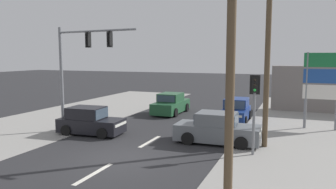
# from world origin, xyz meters

# --- Properties ---
(ground_plane) EXTENTS (140.00, 140.00, 0.00)m
(ground_plane) POSITION_xyz_m (0.00, 0.00, 0.00)
(ground_plane) COLOR #28282B
(lane_dash_near) EXTENTS (0.20, 2.40, 0.01)m
(lane_dash_near) POSITION_xyz_m (0.00, -2.00, 0.00)
(lane_dash_near) COLOR silver
(lane_dash_near) RESTS_ON ground
(lane_dash_mid) EXTENTS (0.20, 2.40, 0.01)m
(lane_dash_mid) POSITION_xyz_m (0.00, 3.00, 0.00)
(lane_dash_mid) COLOR silver
(lane_dash_mid) RESTS_ON ground
(lane_dash_far) EXTENTS (0.20, 2.40, 0.01)m
(lane_dash_far) POSITION_xyz_m (0.00, 8.00, 0.00)
(lane_dash_far) COLOR silver
(lane_dash_far) RESTS_ON ground
(kerb_left_verge) EXTENTS (8.00, 40.00, 0.02)m
(kerb_left_verge) POSITION_xyz_m (-8.50, 4.00, 0.01)
(kerb_left_verge) COLOR gray
(kerb_left_verge) RESTS_ON ground
(utility_pole_foreground_right) EXTENTS (3.78, 0.57, 8.71)m
(utility_pole_foreground_right) POSITION_xyz_m (5.02, -2.76, 4.71)
(utility_pole_foreground_right) COLOR brown
(utility_pole_foreground_right) RESTS_ON ground
(utility_pole_midground_right) EXTENTS (1.80, 0.26, 9.42)m
(utility_pole_midground_right) POSITION_xyz_m (5.57, 4.15, 4.95)
(utility_pole_midground_right) COLOR brown
(utility_pole_midground_right) RESTS_ON ground
(traffic_signal_mast) EXTENTS (5.26, 0.73, 6.00)m
(traffic_signal_mast) POSITION_xyz_m (-4.45, 3.18, 4.15)
(traffic_signal_mast) COLOR slate
(traffic_signal_mast) RESTS_ON ground
(pedestal_signal_right_kerb) EXTENTS (0.44, 0.30, 3.56)m
(pedestal_signal_right_kerb) POSITION_xyz_m (5.23, 2.57, 2.42)
(pedestal_signal_right_kerb) COLOR slate
(pedestal_signal_right_kerb) RESTS_ON ground
(shopping_plaza_sign) EXTENTS (2.10, 0.16, 4.60)m
(shopping_plaza_sign) POSITION_xyz_m (8.29, 9.32, 2.98)
(shopping_plaza_sign) COLOR slate
(shopping_plaza_sign) RESTS_ON ground
(sedan_oncoming_mid) EXTENTS (1.90, 4.24, 1.56)m
(sedan_oncoming_mid) POSITION_xyz_m (-2.02, 11.19, 0.70)
(sedan_oncoming_mid) COLOR #235633
(sedan_oncoming_mid) RESTS_ON ground
(sedan_crossing_left) EXTENTS (4.28, 1.98, 1.56)m
(sedan_crossing_left) POSITION_xyz_m (3.27, 4.00, 0.70)
(sedan_crossing_left) COLOR slate
(sedan_crossing_left) RESTS_ON ground
(hatchback_oncoming_near) EXTENTS (3.73, 1.97, 1.53)m
(hatchback_oncoming_near) POSITION_xyz_m (-3.83, 3.26, 0.70)
(hatchback_oncoming_near) COLOR black
(hatchback_oncoming_near) RESTS_ON ground
(hatchback_kerbside_parked) EXTENTS (1.83, 3.67, 1.53)m
(hatchback_kerbside_parked) POSITION_xyz_m (3.15, 10.02, 0.70)
(hatchback_kerbside_parked) COLOR navy
(hatchback_kerbside_parked) RESTS_ON ground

